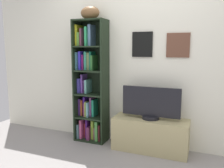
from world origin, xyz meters
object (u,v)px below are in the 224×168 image
at_px(tv_stand, 150,135).
at_px(television, 151,103).
at_px(football, 90,13).
at_px(bookshelf, 90,86).

height_order(tv_stand, television, television).
distance_m(football, tv_stand, 1.86).
xyz_separation_m(bookshelf, tv_stand, (0.93, -0.07, -0.59)).
bearing_deg(football, tv_stand, -2.58).
bearing_deg(tv_stand, bookshelf, 175.54).
distance_m(football, television, 1.49).
xyz_separation_m(football, tv_stand, (0.89, -0.04, -1.63)).
bearing_deg(bookshelf, television, -4.40).
height_order(football, television, football).
xyz_separation_m(football, television, (0.89, -0.04, -1.20)).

